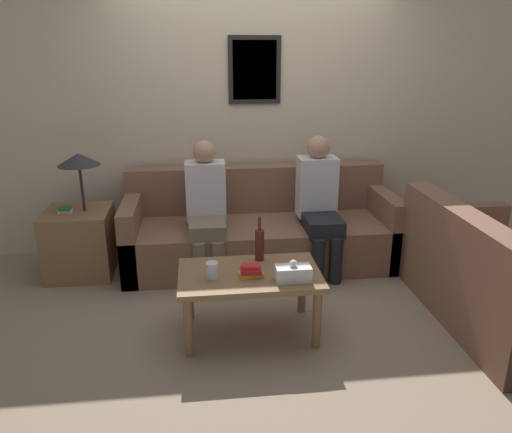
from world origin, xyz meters
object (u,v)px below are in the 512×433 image
object	(u,v)px
couch_side	(495,283)
wine_bottle	(260,244)
couch_main	(260,231)
person_right	(319,201)
person_left	(206,205)
drinking_glass	(212,270)
coffee_table	(250,282)

from	to	relation	value
couch_side	wine_bottle	distance (m)	1.72
wine_bottle	couch_main	bearing A→B (deg)	82.54
couch_main	wine_bottle	size ratio (longest dim) A/B	7.45
wine_bottle	person_right	xyz separation A→B (m)	(0.63, 0.82, 0.05)
couch_main	person_left	distance (m)	0.62
person_left	person_right	size ratio (longest dim) A/B	0.98
couch_side	drinking_glass	distance (m)	2.04
person_right	couch_main	bearing A→B (deg)	158.75
wine_bottle	person_right	distance (m)	1.03
couch_main	coffee_table	distance (m)	1.24
coffee_table	person_left	world-z (taller)	person_left
couch_side	person_left	size ratio (longest dim) A/B	1.38
couch_main	couch_side	bearing A→B (deg)	-38.99
coffee_table	drinking_glass	world-z (taller)	drinking_glass
coffee_table	wine_bottle	bearing A→B (deg)	65.26
coffee_table	person_left	distance (m)	1.08
person_left	couch_side	bearing A→B (deg)	-27.59
couch_side	person_right	xyz separation A→B (m)	(-1.05, 1.06, 0.33)
couch_side	wine_bottle	xyz separation A→B (m)	(-1.68, 0.24, 0.29)
wine_bottle	drinking_glass	distance (m)	0.44
couch_main	person_left	world-z (taller)	person_left
coffee_table	couch_main	bearing A→B (deg)	79.46
drinking_glass	person_left	size ratio (longest dim) A/B	0.10
coffee_table	drinking_glass	distance (m)	0.29
coffee_table	wine_bottle	xyz separation A→B (m)	(0.09, 0.20, 0.19)
couch_side	drinking_glass	bearing A→B (deg)	90.59
wine_bottle	couch_side	bearing A→B (deg)	-8.13
couch_main	drinking_glass	xyz separation A→B (m)	(-0.48, -1.27, 0.22)
coffee_table	person_right	bearing A→B (deg)	54.67
couch_main	couch_side	size ratio (longest dim) A/B	1.51
couch_side	coffee_table	world-z (taller)	couch_side
couch_main	drinking_glass	bearing A→B (deg)	-110.66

